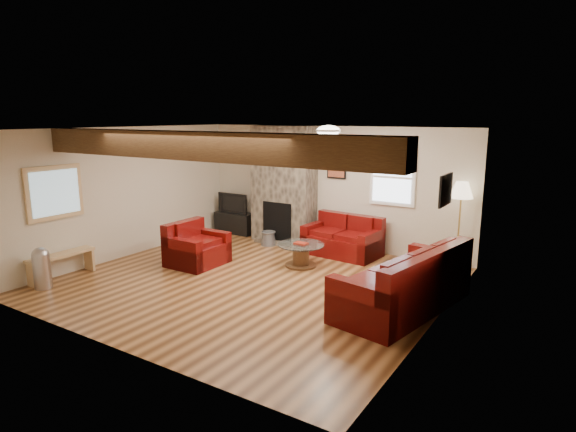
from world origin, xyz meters
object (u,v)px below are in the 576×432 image
coffee_table (301,255)px  floor_lamp (461,195)px  sofa_three (404,278)px  tv_cabinet (235,223)px  television (235,203)px  armchair_red (197,244)px  loveseat (342,236)px

coffee_table → floor_lamp: floor_lamp is taller
floor_lamp → sofa_three: bearing=-94.9°
sofa_three → tv_cabinet: size_ratio=2.42×
sofa_three → television: television is taller
sofa_three → floor_lamp: floor_lamp is taller
armchair_red → tv_cabinet: (-0.95, 2.30, -0.15)m
coffee_table → television: bearing=152.3°
sofa_three → floor_lamp: (0.20, 2.30, 0.89)m
armchair_red → floor_lamp: 4.82m
sofa_three → floor_lamp: 2.48m
armchair_red → television: size_ratio=1.20×
tv_cabinet → floor_lamp: (5.06, 0.02, 1.11)m
loveseat → sofa_three: bearing=-41.0°
sofa_three → floor_lamp: size_ratio=1.49×
tv_cabinet → television: bearing=0.0°
coffee_table → television: television is taller
loveseat → floor_lamp: (2.13, 0.32, 0.96)m
tv_cabinet → floor_lamp: floor_lamp is taller
sofa_three → loveseat: bearing=-125.0°
armchair_red → tv_cabinet: 2.50m
loveseat → armchair_red: size_ratio=1.50×
armchair_red → television: television is taller
armchair_red → floor_lamp: bearing=-60.8°
loveseat → coffee_table: bearing=-101.1°
loveseat → coffee_table: 1.13m
tv_cabinet → floor_lamp: bearing=0.2°
sofa_three → armchair_red: bearing=-79.0°
sofa_three → loveseat: sofa_three is taller
loveseat → armchair_red: (-1.98, -2.00, 0.01)m
sofa_three → loveseat: size_ratio=1.61×
loveseat → television: size_ratio=1.80×
sofa_three → television: 5.37m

